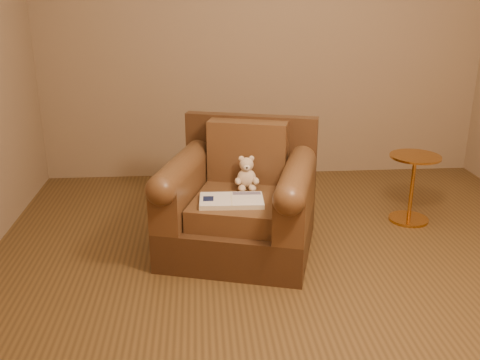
{
  "coord_description": "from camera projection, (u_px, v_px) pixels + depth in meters",
  "views": [
    {
      "loc": [
        -0.6,
        -2.81,
        1.64
      ],
      "look_at": [
        -0.35,
        0.37,
        0.51
      ],
      "focal_mm": 40.0,
      "sensor_mm": 36.0,
      "label": 1
    }
  ],
  "objects": [
    {
      "name": "armchair",
      "position": [
        241.0,
        202.0,
        3.53
      ],
      "size": [
        1.14,
        1.11,
        0.83
      ],
      "rotation": [
        0.0,
        0.0,
        -0.28
      ],
      "color": "#412815",
      "rests_on": "floor"
    },
    {
      "name": "side_table",
      "position": [
        412.0,
        186.0,
        3.96
      ],
      "size": [
        0.37,
        0.37,
        0.51
      ],
      "color": "#C58636",
      "rests_on": "floor"
    },
    {
      "name": "guidebook",
      "position": [
        231.0,
        201.0,
        3.31
      ],
      "size": [
        0.4,
        0.25,
        0.03
      ],
      "rotation": [
        0.0,
        0.0,
        -0.04
      ],
      "color": "beige",
      "rests_on": "armchair"
    },
    {
      "name": "floor",
      "position": [
        302.0,
        278.0,
        3.24
      ],
      "size": [
        4.0,
        4.0,
        0.0
      ],
      "primitive_type": "plane",
      "color": "brown",
      "rests_on": "ground"
    },
    {
      "name": "teddy_bear",
      "position": [
        247.0,
        176.0,
        3.55
      ],
      "size": [
        0.16,
        0.18,
        0.22
      ],
      "rotation": [
        0.0,
        0.0,
        -0.03
      ],
      "color": "beige",
      "rests_on": "armchair"
    }
  ]
}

